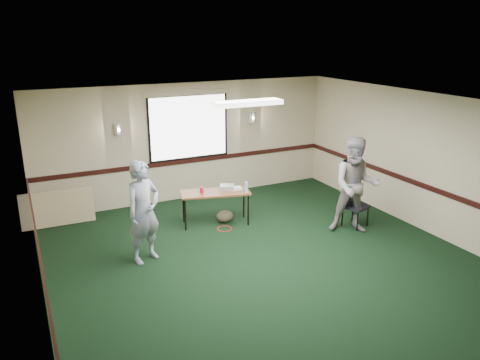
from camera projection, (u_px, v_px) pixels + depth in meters
name	position (u px, v px, depth m)	size (l,w,h in m)	color
ground	(274.00, 270.00, 7.76)	(8.00, 8.00, 0.00)	black
room_shell	(221.00, 150.00, 9.10)	(8.00, 8.02, 8.00)	tan
folding_table	(215.00, 194.00, 9.45)	(1.48, 0.88, 0.69)	#532C17
projector	(227.00, 187.00, 9.55)	(0.28, 0.24, 0.09)	#9B9DA4
game_console	(237.00, 188.00, 9.56)	(0.20, 0.16, 0.05)	white
red_cup	(202.00, 190.00, 9.36)	(0.08, 0.08, 0.12)	red
water_bottle	(246.00, 187.00, 9.39)	(0.06, 0.06, 0.21)	#90B8EC
duffel_bag	(225.00, 216.00, 9.67)	(0.36, 0.27, 0.26)	#433B26
cable_coil	(225.00, 229.00, 9.36)	(0.30, 0.30, 0.02)	red
folded_table	(58.00, 208.00, 9.48)	(1.42, 0.06, 0.73)	tan
conference_chair	(352.00, 201.00, 9.42)	(0.54, 0.55, 0.88)	black
person_left	(144.00, 212.00, 7.85)	(0.65, 0.43, 1.78)	#455A98
person_right	(356.00, 186.00, 8.99)	(0.92, 0.72, 1.90)	slate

